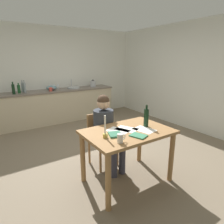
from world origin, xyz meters
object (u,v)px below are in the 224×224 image
(stovetop_kettle, at_px, (93,83))
(wine_glass_near_sink, at_px, (58,85))
(coffee_mug, at_px, (120,138))
(wine_glass_back_left, at_px, (50,86))
(book_magazine, at_px, (138,136))
(wine_bottle_on_table, at_px, (146,117))
(chair_at_table, at_px, (101,137))
(bottle_wine_red, at_px, (23,87))
(bottle_vinegar, at_px, (19,89))
(wine_glass_by_kettle, at_px, (54,85))
(book_cookery, at_px, (115,134))
(mixing_bowl, at_px, (51,88))
(teacup_on_counter, at_px, (51,89))
(sink_unit, at_px, (74,87))
(person_seated, at_px, (106,128))
(dining_table, at_px, (128,139))
(bottle_oil, at_px, (13,89))
(bottle_sauce, at_px, (25,87))
(candlestick, at_px, (105,132))

(stovetop_kettle, relative_size, wine_glass_near_sink, 1.43)
(coffee_mug, relative_size, wine_glass_back_left, 0.72)
(book_magazine, bearing_deg, wine_bottle_on_table, 13.76)
(chair_at_table, xyz_separation_m, bottle_wine_red, (-0.71, 2.74, 0.55))
(bottle_vinegar, height_order, wine_glass_by_kettle, bottle_vinegar)
(book_magazine, bearing_deg, coffee_mug, 164.83)
(book_cookery, xyz_separation_m, mixing_bowl, (0.19, 3.38, 0.17))
(coffee_mug, height_order, bottle_wine_red, bottle_wine_red)
(wine_bottle_on_table, relative_size, teacup_on_counter, 2.64)
(book_magazine, distance_m, wine_glass_back_left, 3.71)
(chair_at_table, bearing_deg, stovetop_kettle, 64.61)
(wine_glass_near_sink, bearing_deg, book_cookery, -96.64)
(bottle_vinegar, relative_size, stovetop_kettle, 1.14)
(coffee_mug, bearing_deg, sink_unit, 76.02)
(coffee_mug, bearing_deg, wine_glass_by_kettle, 84.31)
(stovetop_kettle, xyz_separation_m, wine_glass_by_kettle, (-1.15, 0.15, 0.01))
(bottle_wine_red, bearing_deg, stovetop_kettle, -1.76)
(chair_at_table, xyz_separation_m, sink_unit, (0.64, 2.68, 0.45))
(coffee_mug, bearing_deg, book_cookery, 71.41)
(person_seated, relative_size, wine_glass_by_kettle, 7.76)
(bottle_wine_red, bearing_deg, wine_bottle_on_table, -72.14)
(dining_table, relative_size, bottle_vinegar, 4.72)
(book_cookery, relative_size, bottle_oil, 0.63)
(teacup_on_counter, bearing_deg, coffee_mug, -93.13)
(book_magazine, distance_m, sink_unit, 3.61)
(sink_unit, relative_size, wine_glass_back_left, 2.34)
(wine_glass_near_sink, bearing_deg, bottle_vinegar, -169.99)
(chair_at_table, bearing_deg, coffee_mug, -105.67)
(book_cookery, height_order, bottle_vinegar, bottle_vinegar)
(bottle_sauce, relative_size, wine_glass_by_kettle, 1.99)
(person_seated, bearing_deg, teacup_on_counter, 91.59)
(candlestick, bearing_deg, sink_unit, 73.97)
(bottle_sauce, bearing_deg, teacup_on_counter, -13.85)
(wine_glass_back_left, bearing_deg, bottle_wine_red, -172.99)
(book_cookery, bearing_deg, book_magazine, -19.63)
(person_seated, distance_m, bottle_wine_red, 2.99)
(bottle_wine_red, height_order, teacup_on_counter, bottle_wine_red)
(bottle_wine_red, height_order, bottle_sauce, bottle_sauce)
(sink_unit, bearing_deg, chair_at_table, -103.40)
(chair_at_table, xyz_separation_m, book_magazine, (0.05, -0.87, 0.31))
(bottle_oil, bearing_deg, chair_at_table, -69.96)
(coffee_mug, relative_size, candlestick, 0.39)
(bottle_wine_red, bearing_deg, bottle_oil, -145.64)
(person_seated, distance_m, book_magazine, 0.74)
(coffee_mug, height_order, candlestick, candlestick)
(book_magazine, height_order, mixing_bowl, mixing_bowl)
(book_magazine, relative_size, book_cookery, 1.06)
(person_seated, distance_m, wine_glass_back_left, 2.99)
(book_cookery, bearing_deg, candlestick, -162.25)
(book_magazine, relative_size, teacup_on_counter, 1.64)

